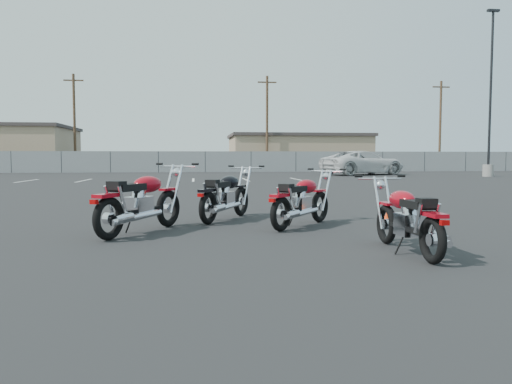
{
  "coord_description": "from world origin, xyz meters",
  "views": [
    {
      "loc": [
        -0.92,
        -8.48,
        1.29
      ],
      "look_at": [
        0.2,
        0.6,
        0.65
      ],
      "focal_mm": 35.0,
      "sensor_mm": 36.0,
      "label": 1
    }
  ],
  "objects": [
    {
      "name": "light_pole_east",
      "position": [
        18.56,
        22.67,
        2.9
      ],
      "size": [
        0.8,
        0.7,
        10.93
      ],
      "color": "gray",
      "rests_on": "ground"
    },
    {
      "name": "training_cone_far",
      "position": [
        2.65,
        0.44,
        0.14
      ],
      "size": [
        0.23,
        0.23,
        0.28
      ],
      "color": "#F2380C",
      "rests_on": "ground"
    },
    {
      "name": "utility_pole_c",
      "position": [
        6.0,
        39.0,
        4.69
      ],
      "size": [
        1.8,
        0.24,
        9.0
      ],
      "color": "#412D1E",
      "rests_on": "ground"
    },
    {
      "name": "parking_line_stripes",
      "position": [
        -2.5,
        20.0,
        0.0
      ],
      "size": [
        15.12,
        4.0,
        0.01
      ],
      "color": "silver",
      "rests_on": "ground"
    },
    {
      "name": "utility_pole_d",
      "position": [
        24.0,
        40.0,
        4.69
      ],
      "size": [
        1.8,
        0.24,
        9.0
      ],
      "color": "#412D1E",
      "rests_on": "ground"
    },
    {
      "name": "motorcycle_second_black",
      "position": [
        -0.29,
        1.72,
        0.5
      ],
      "size": [
        1.5,
        2.16,
        1.11
      ],
      "color": "black",
      "rests_on": "ground"
    },
    {
      "name": "ground",
      "position": [
        0.0,
        0.0,
        0.0
      ],
      "size": [
        120.0,
        120.0,
        0.0
      ],
      "primitive_type": "plane",
      "color": "black",
      "rests_on": "ground"
    },
    {
      "name": "chainlink_fence",
      "position": [
        -0.0,
        35.0,
        0.9
      ],
      "size": [
        80.06,
        0.06,
        1.8
      ],
      "color": "slate",
      "rests_on": "ground"
    },
    {
      "name": "utility_pole_b",
      "position": [
        -12.0,
        40.0,
        4.69
      ],
      "size": [
        1.8,
        0.24,
        9.0
      ],
      "color": "#412D1E",
      "rests_on": "ground"
    },
    {
      "name": "motorcycle_rear_red",
      "position": [
        1.92,
        -2.13,
        0.46
      ],
      "size": [
        0.8,
        2.08,
        1.02
      ],
      "color": "black",
      "rests_on": "ground"
    },
    {
      "name": "tan_building_east",
      "position": [
        10.0,
        44.0,
        1.86
      ],
      "size": [
        14.4,
        9.4,
        3.7
      ],
      "color": "#9D8365",
      "rests_on": "ground"
    },
    {
      "name": "motorcycle_front_red",
      "position": [
        -1.83,
        0.12,
        0.54
      ],
      "size": [
        1.64,
        2.29,
        1.18
      ],
      "color": "black",
      "rests_on": "ground"
    },
    {
      "name": "white_van",
      "position": [
        11.27,
        26.68,
        1.38
      ],
      "size": [
        5.19,
        7.83,
        2.76
      ],
      "primitive_type": "imported",
      "rotation": [
        0.0,
        0.0,
        1.92
      ],
      "color": "silver",
      "rests_on": "ground"
    },
    {
      "name": "training_cone_near",
      "position": [
        3.46,
        1.12,
        0.15
      ],
      "size": [
        0.26,
        0.26,
        0.3
      ],
      "color": "#F2380C",
      "rests_on": "ground"
    },
    {
      "name": "motorcycle_third_red",
      "position": [
        1.05,
        0.56,
        0.48
      ],
      "size": [
        1.74,
        1.9,
        1.06
      ],
      "color": "black",
      "rests_on": "ground"
    }
  ]
}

